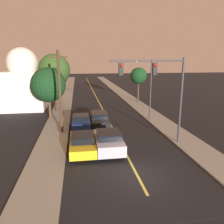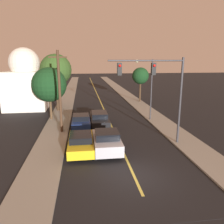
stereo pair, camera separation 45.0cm
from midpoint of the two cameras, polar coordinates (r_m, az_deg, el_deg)
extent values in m
plane|color=black|center=(13.52, 5.67, -16.27)|extent=(200.00, 200.00, 0.00)
cube|color=black|center=(47.90, -5.19, 5.39)|extent=(8.62, 80.00, 0.01)
cube|color=#D1C14C|center=(47.90, -5.19, 5.39)|extent=(0.16, 76.00, 0.00)
cube|color=gray|center=(47.86, -11.87, 5.21)|extent=(2.50, 80.00, 0.12)
cube|color=gray|center=(48.57, 1.40, 5.61)|extent=(2.50, 80.00, 0.12)
cube|color=#A5A8B2|center=(16.30, -1.74, -7.88)|extent=(1.92, 3.95, 0.79)
cube|color=black|center=(15.93, -1.69, -5.93)|extent=(1.69, 1.78, 0.49)
cylinder|color=black|center=(17.51, -5.23, -7.79)|extent=(0.22, 0.72, 0.72)
cylinder|color=black|center=(17.70, 0.71, -7.49)|extent=(0.22, 0.72, 0.72)
cylinder|color=black|center=(15.25, -4.60, -11.10)|extent=(0.22, 0.72, 0.72)
cylinder|color=black|center=(15.47, 2.26, -10.69)|extent=(0.22, 0.72, 0.72)
cube|color=black|center=(23.04, -3.96, -1.85)|extent=(1.79, 5.15, 0.59)
cube|color=black|center=(22.70, -3.94, -0.67)|extent=(1.57, 2.32, 0.49)
cylinder|color=black|center=(24.60, -6.25, -1.61)|extent=(0.22, 0.65, 0.65)
cylinder|color=black|center=(24.73, -2.32, -1.46)|extent=(0.22, 0.65, 0.65)
cylinder|color=black|center=(21.54, -5.82, -3.79)|extent=(0.22, 0.65, 0.65)
cylinder|color=black|center=(21.68, -1.34, -3.61)|extent=(0.22, 0.65, 0.65)
cube|color=gold|center=(16.57, -8.49, -8.14)|extent=(1.82, 4.46, 0.64)
cube|color=black|center=(16.21, -8.54, -6.57)|extent=(1.60, 2.01, 0.46)
cylinder|color=black|center=(18.00, -11.27, -7.57)|extent=(0.22, 0.62, 0.62)
cylinder|color=black|center=(18.00, -5.74, -7.37)|extent=(0.22, 0.62, 0.62)
cylinder|color=black|center=(15.45, -11.64, -11.22)|extent=(0.22, 0.62, 0.62)
cylinder|color=black|center=(15.45, -5.12, -10.99)|extent=(0.22, 0.62, 0.62)
cube|color=navy|center=(22.10, -8.67, -2.60)|extent=(1.76, 3.92, 0.57)
cube|color=black|center=(21.81, -8.71, -1.37)|extent=(1.55, 1.77, 0.49)
cylinder|color=black|center=(23.36, -10.72, -2.53)|extent=(0.22, 0.69, 0.69)
cylinder|color=black|center=(23.36, -6.62, -2.38)|extent=(0.22, 0.69, 0.69)
cylinder|color=black|center=(21.03, -10.89, -4.34)|extent=(0.22, 0.69, 0.69)
cylinder|color=black|center=(21.03, -6.33, -4.17)|extent=(0.22, 0.69, 0.69)
cylinder|color=#333338|center=(18.03, 16.85, 2.71)|extent=(0.18, 0.18, 6.77)
cylinder|color=#333338|center=(16.69, 8.50, 13.15)|extent=(5.71, 0.12, 0.12)
cube|color=black|center=(16.88, 10.31, 11.01)|extent=(0.32, 0.28, 0.90)
sphere|color=red|center=(16.70, 10.55, 11.83)|extent=(0.20, 0.20, 0.20)
cube|color=black|center=(16.22, 1.54, 11.13)|extent=(0.32, 0.28, 0.90)
sphere|color=red|center=(16.04, 1.66, 11.99)|extent=(0.20, 0.20, 0.20)
cylinder|color=#333338|center=(24.60, 9.54, 5.69)|extent=(0.14, 0.14, 6.64)
cylinder|color=#333338|center=(24.13, 7.84, 13.16)|extent=(1.73, 0.09, 0.09)
sphere|color=beige|center=(23.89, 5.80, 13.10)|extent=(0.36, 0.36, 0.36)
cylinder|color=#422D1E|center=(20.31, -14.07, 4.95)|extent=(0.24, 0.24, 7.41)
cube|color=#422D1E|center=(20.11, -14.59, 13.73)|extent=(1.60, 0.12, 0.12)
cylinder|color=#4C3823|center=(25.51, -16.40, 0.97)|extent=(0.27, 0.27, 2.58)
sphere|color=#143819|center=(25.10, -16.80, 6.81)|extent=(3.79, 3.79, 3.79)
cylinder|color=#3D2B1C|center=(29.62, -14.88, 4.08)|extent=(0.31, 0.31, 3.94)
sphere|color=#2D4C1E|center=(29.29, -15.28, 10.59)|extent=(4.01, 4.01, 4.01)
cylinder|color=#3D2B1C|center=(35.53, 6.48, 5.34)|extent=(0.30, 0.30, 3.20)
sphere|color=#143819|center=(35.27, 6.59, 9.39)|extent=(2.61, 2.61, 2.61)
cube|color=silver|center=(32.63, -22.19, 5.26)|extent=(5.47, 5.47, 5.18)
sphere|color=silver|center=(32.38, -22.78, 11.76)|extent=(4.06, 4.06, 4.06)
camera|label=1|loc=(0.22, -90.59, -0.14)|focal=35.00mm
camera|label=2|loc=(0.22, 89.41, 0.14)|focal=35.00mm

